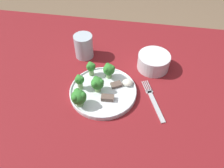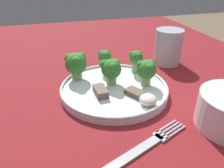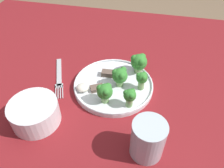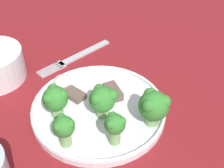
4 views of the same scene
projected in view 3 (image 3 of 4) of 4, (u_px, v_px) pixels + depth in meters
name	position (u px, v px, depth m)	size (l,w,h in m)	color
table	(118.00, 103.00, 0.73)	(1.40, 1.01, 0.74)	maroon
dinner_plate	(113.00, 85.00, 0.65)	(0.24, 0.24, 0.02)	white
fork	(59.00, 77.00, 0.69)	(0.09, 0.18, 0.00)	#B2B2B7
cream_bowl	(35.00, 113.00, 0.55)	(0.12, 0.12, 0.06)	silver
drinking_glass	(147.00, 141.00, 0.48)	(0.08, 0.08, 0.10)	#B2C1CC
broccoli_floret_near_rim_left	(105.00, 92.00, 0.58)	(0.04, 0.04, 0.06)	#7FA866
broccoli_floret_center_left	(139.00, 62.00, 0.67)	(0.05, 0.05, 0.06)	#7FA866
broccoli_floret_back_left	(120.00, 76.00, 0.63)	(0.05, 0.04, 0.06)	#7FA866
broccoli_floret_front_left	(142.00, 79.00, 0.61)	(0.03, 0.03, 0.06)	#7FA866
broccoli_floret_center_back	(130.00, 96.00, 0.57)	(0.03, 0.03, 0.06)	#7FA866
meat_slice_front_slice	(109.00, 73.00, 0.68)	(0.04, 0.03, 0.02)	brown
meat_slice_middle_slice	(97.00, 88.00, 0.63)	(0.05, 0.04, 0.01)	brown
sauce_dollop	(83.00, 88.00, 0.63)	(0.04, 0.03, 0.02)	silver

